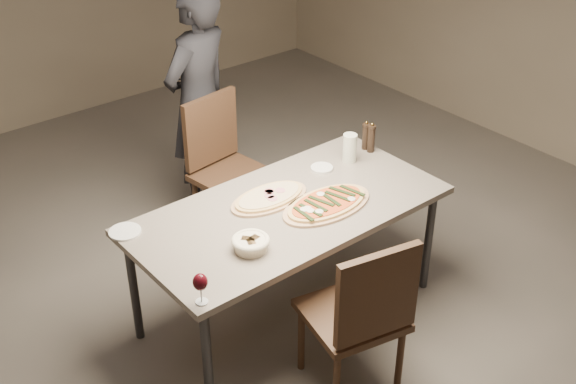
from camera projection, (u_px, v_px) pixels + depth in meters
room at (288, 101)px, 3.71m from camera, size 7.00×7.00×7.00m
dining_table at (288, 216)px, 4.08m from camera, size 1.80×0.90×0.75m
zucchini_pizza at (326, 204)px, 4.05m from camera, size 0.58×0.32×0.05m
ham_pizza at (269, 198)px, 4.11m from camera, size 0.50×0.28×0.04m
bread_basket at (251, 243)px, 3.68m from camera, size 0.20×0.20×0.07m
oil_dish at (322, 168)px, 4.42m from camera, size 0.14×0.14×0.02m
pepper_mill_left at (371, 138)px, 4.57m from camera, size 0.05×0.05×0.20m
pepper_mill_right at (366, 136)px, 4.60m from camera, size 0.05×0.05×0.20m
carafe at (350, 148)px, 4.46m from camera, size 0.09×0.09×0.18m
wine_glass at (200, 283)px, 3.29m from camera, size 0.07×0.07×0.16m
side_plate at (125, 232)px, 3.83m from camera, size 0.17×0.17×0.01m
chair_near at (362, 311)px, 3.59m from camera, size 0.56×0.56×0.98m
chair_far at (224, 160)px, 4.92m from camera, size 0.53×0.53×0.99m
diner at (199, 103)px, 5.02m from camera, size 0.72×0.58×1.70m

